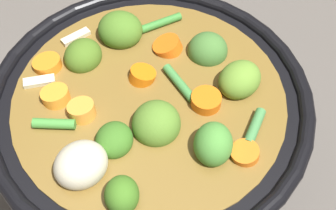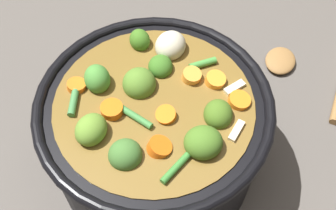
{
  "view_description": "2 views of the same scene",
  "coord_description": "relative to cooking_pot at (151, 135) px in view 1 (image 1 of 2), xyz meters",
  "views": [
    {
      "loc": [
        0.23,
        0.11,
        0.48
      ],
      "look_at": [
        -0.02,
        0.01,
        0.11
      ],
      "focal_mm": 49.31,
      "sensor_mm": 36.0,
      "label": 1
    },
    {
      "loc": [
        -0.3,
        -0.01,
        0.57
      ],
      "look_at": [
        0.02,
        -0.02,
        0.11
      ],
      "focal_mm": 44.84,
      "sensor_mm": 36.0,
      "label": 2
    }
  ],
  "objects": [
    {
      "name": "cooking_pot",
      "position": [
        0.0,
        0.0,
        0.0
      ],
      "size": [
        0.3,
        0.3,
        0.17
      ],
      "color": "black",
      "rests_on": "ground_plane"
    },
    {
      "name": "ground_plane",
      "position": [
        -0.0,
        -0.0,
        -0.08
      ],
      "size": [
        1.1,
        1.1,
        0.0
      ],
      "primitive_type": "plane",
      "color": "#514C47"
    }
  ]
}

